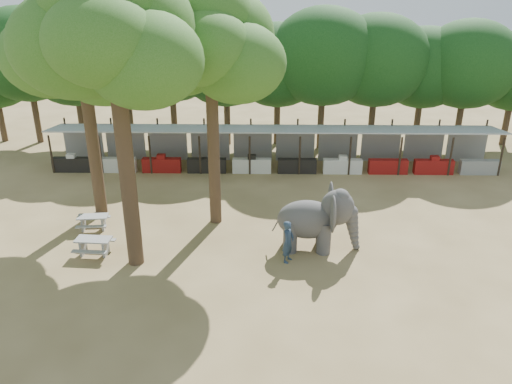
{
  "coord_description": "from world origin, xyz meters",
  "views": [
    {
      "loc": [
        -0.62,
        -16.18,
        10.89
      ],
      "look_at": [
        -1.0,
        5.0,
        2.0
      ],
      "focal_mm": 35.0,
      "sensor_mm": 36.0,
      "label": 1
    }
  ],
  "objects_px": {
    "yard_tree_back": "(207,42)",
    "handler": "(288,242)",
    "elephant": "(318,219)",
    "yard_tree_left": "(79,47)",
    "picnic_table_far": "(93,221)",
    "yard_tree_center": "(110,34)",
    "picnic_table_near": "(94,244)"
  },
  "relations": [
    {
      "from": "yard_tree_back",
      "to": "handler",
      "type": "xyz_separation_m",
      "value": [
        3.53,
        -3.97,
        -7.61
      ]
    },
    {
      "from": "yard_tree_back",
      "to": "elephant",
      "type": "relative_size",
      "value": 3.04
    },
    {
      "from": "yard_tree_left",
      "to": "picnic_table_far",
      "type": "distance_m",
      "value": 8.05
    },
    {
      "from": "yard_tree_center",
      "to": "picnic_table_near",
      "type": "xyz_separation_m",
      "value": [
        -1.83,
        0.47,
        -8.71
      ]
    },
    {
      "from": "yard_tree_center",
      "to": "yard_tree_back",
      "type": "xyz_separation_m",
      "value": [
        3.0,
        4.0,
        -0.67
      ]
    },
    {
      "from": "yard_tree_back",
      "to": "picnic_table_far",
      "type": "height_order",
      "value": "yard_tree_back"
    },
    {
      "from": "yard_tree_left",
      "to": "handler",
      "type": "bearing_deg",
      "value": -27.56
    },
    {
      "from": "yard_tree_center",
      "to": "picnic_table_near",
      "type": "bearing_deg",
      "value": 165.71
    },
    {
      "from": "elephant",
      "to": "picnic_table_near",
      "type": "relative_size",
      "value": 2.34
    },
    {
      "from": "yard_tree_center",
      "to": "yard_tree_back",
      "type": "bearing_deg",
      "value": 53.14
    },
    {
      "from": "picnic_table_far",
      "to": "picnic_table_near",
      "type": "bearing_deg",
      "value": -77.11
    },
    {
      "from": "yard_tree_left",
      "to": "picnic_table_far",
      "type": "xyz_separation_m",
      "value": [
        0.37,
        -2.17,
        -7.74
      ]
    },
    {
      "from": "yard_tree_center",
      "to": "elephant",
      "type": "distance_m",
      "value": 11.12
    },
    {
      "from": "yard_tree_left",
      "to": "yard_tree_back",
      "type": "distance_m",
      "value": 6.09
    },
    {
      "from": "handler",
      "to": "picnic_table_near",
      "type": "bearing_deg",
      "value": 111.74
    },
    {
      "from": "picnic_table_near",
      "to": "picnic_table_far",
      "type": "relative_size",
      "value": 1.04
    },
    {
      "from": "yard_tree_left",
      "to": "picnic_table_near",
      "type": "height_order",
      "value": "yard_tree_left"
    },
    {
      "from": "elephant",
      "to": "picnic_table_far",
      "type": "xyz_separation_m",
      "value": [
        -10.47,
        1.63,
        -0.97
      ]
    },
    {
      "from": "yard_tree_back",
      "to": "picnic_table_far",
      "type": "distance_m",
      "value": 9.92
    },
    {
      "from": "yard_tree_back",
      "to": "elephant",
      "type": "height_order",
      "value": "yard_tree_back"
    },
    {
      "from": "yard_tree_center",
      "to": "picnic_table_far",
      "type": "distance_m",
      "value": 9.56
    },
    {
      "from": "elephant",
      "to": "yard_tree_back",
      "type": "bearing_deg",
      "value": 153.22
    },
    {
      "from": "picnic_table_far",
      "to": "handler",
      "type": "bearing_deg",
      "value": -22.8
    },
    {
      "from": "yard_tree_center",
      "to": "handler",
      "type": "distance_m",
      "value": 10.54
    },
    {
      "from": "yard_tree_left",
      "to": "yard_tree_back",
      "type": "xyz_separation_m",
      "value": [
        6.0,
        -1.0,
        0.34
      ]
    },
    {
      "from": "handler",
      "to": "yard_tree_left",
      "type": "bearing_deg",
      "value": 87.18
    },
    {
      "from": "picnic_table_near",
      "to": "yard_tree_center",
      "type": "bearing_deg",
      "value": -10.54
    },
    {
      "from": "yard_tree_left",
      "to": "handler",
      "type": "xyz_separation_m",
      "value": [
        9.53,
        -4.97,
        -7.27
      ]
    },
    {
      "from": "yard_tree_left",
      "to": "picnic_table_near",
      "type": "xyz_separation_m",
      "value": [
        1.17,
        -4.54,
        -7.71
      ]
    },
    {
      "from": "elephant",
      "to": "picnic_table_near",
      "type": "bearing_deg",
      "value": -172.43
    },
    {
      "from": "yard_tree_back",
      "to": "handler",
      "type": "relative_size",
      "value": 6.12
    },
    {
      "from": "yard_tree_left",
      "to": "elephant",
      "type": "height_order",
      "value": "yard_tree_left"
    }
  ]
}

